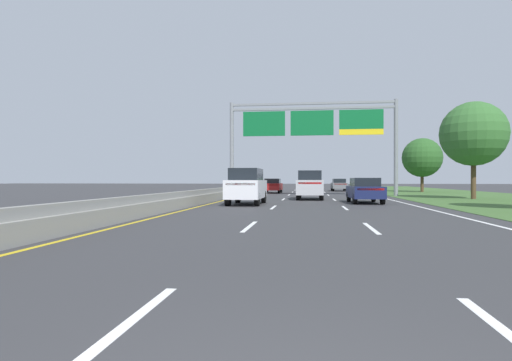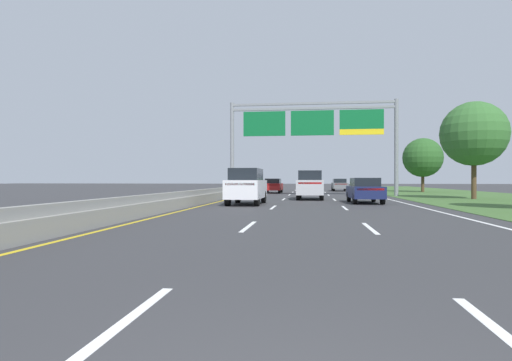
# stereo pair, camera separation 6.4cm
# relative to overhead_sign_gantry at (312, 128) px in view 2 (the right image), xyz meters

# --- Properties ---
(ground_plane) EXTENTS (220.00, 220.00, 0.00)m
(ground_plane) POSITION_rel_overhead_sign_gantry_xyz_m (-0.30, -0.54, -6.13)
(ground_plane) COLOR #333335
(lane_striping) EXTENTS (11.96, 106.00, 0.01)m
(lane_striping) POSITION_rel_overhead_sign_gantry_xyz_m (-0.30, -1.00, -6.13)
(lane_striping) COLOR white
(lane_striping) RESTS_ON ground
(grass_verge_right) EXTENTS (14.00, 110.00, 0.02)m
(grass_verge_right) POSITION_rel_overhead_sign_gantry_xyz_m (13.65, -0.54, -6.12)
(grass_verge_right) COLOR #3D602D
(grass_verge_right) RESTS_ON ground
(median_barrier_concrete) EXTENTS (0.60, 110.00, 0.85)m
(median_barrier_concrete) POSITION_rel_overhead_sign_gantry_xyz_m (-6.90, -0.54, -5.78)
(median_barrier_concrete) COLOR gray
(median_barrier_concrete) RESTS_ON ground
(overhead_sign_gantry) EXTENTS (15.06, 0.42, 8.57)m
(overhead_sign_gantry) POSITION_rel_overhead_sign_gantry_xyz_m (0.00, 0.00, 0.00)
(overhead_sign_gantry) COLOR gray
(overhead_sign_gantry) RESTS_ON ground
(pickup_truck_darkgreen) EXTENTS (2.03, 5.41, 2.20)m
(pickup_truck_darkgreen) POSITION_rel_overhead_sign_gantry_xyz_m (-0.07, 15.95, -5.06)
(pickup_truck_darkgreen) COLOR #193D23
(pickup_truck_darkgreen) RESTS_ON ground
(car_navy_right_lane_sedan) EXTENTS (1.93, 4.44, 1.57)m
(car_navy_right_lane_sedan) POSITION_rel_overhead_sign_gantry_xyz_m (3.18, -11.22, -5.32)
(car_navy_right_lane_sedan) COLOR #161E47
(car_navy_right_lane_sedan) RESTS_ON ground
(car_silver_centre_lane_suv) EXTENTS (1.96, 4.72, 2.11)m
(car_silver_centre_lane_suv) POSITION_rel_overhead_sign_gantry_xyz_m (-0.20, -6.87, -5.03)
(car_silver_centre_lane_suv) COLOR #B2B5BA
(car_silver_centre_lane_suv) RESTS_ON ground
(car_grey_right_lane_sedan) EXTENTS (1.87, 4.42, 1.57)m
(car_grey_right_lane_sedan) POSITION_rel_overhead_sign_gantry_xyz_m (3.59, 16.52, -5.32)
(car_grey_right_lane_sedan) COLOR slate
(car_grey_right_lane_sedan) RESTS_ON ground
(car_white_left_lane_suv) EXTENTS (1.93, 4.71, 2.11)m
(car_white_left_lane_suv) POSITION_rel_overhead_sign_gantry_xyz_m (-3.93, -13.61, -5.03)
(car_white_left_lane_suv) COLOR silver
(car_white_left_lane_suv) RESTS_ON ground
(car_red_left_lane_sedan) EXTENTS (1.88, 4.43, 1.57)m
(car_red_left_lane_sedan) POSITION_rel_overhead_sign_gantry_xyz_m (-4.17, 7.51, -5.32)
(car_red_left_lane_sedan) COLOR maroon
(car_red_left_lane_sedan) RESTS_ON ground
(roadside_tree_mid) EXTENTS (4.79, 4.79, 7.27)m
(roadside_tree_mid) POSITION_rel_overhead_sign_gantry_xyz_m (11.90, -5.08, -1.27)
(roadside_tree_mid) COLOR #4C3823
(roadside_tree_mid) RESTS_ON ground
(roadside_tree_far) EXTENTS (4.56, 4.56, 6.31)m
(roadside_tree_far) POSITION_rel_overhead_sign_gantry_xyz_m (12.90, 12.89, -2.11)
(roadside_tree_far) COLOR #4C3823
(roadside_tree_far) RESTS_ON ground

